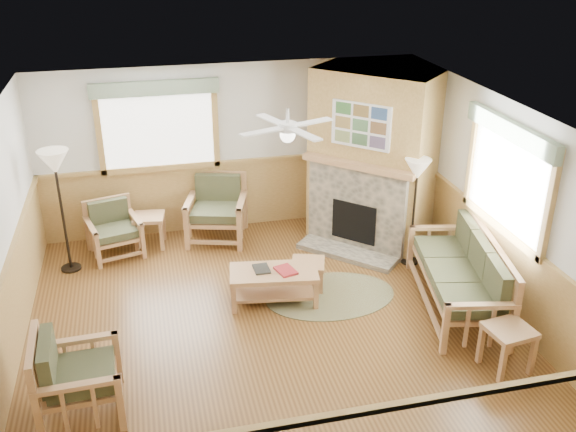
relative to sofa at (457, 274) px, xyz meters
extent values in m
cube|color=brown|center=(-2.46, 0.15, -0.49)|extent=(6.00, 6.00, 0.01)
cube|color=white|center=(-2.46, 0.15, 2.21)|extent=(6.00, 6.00, 0.01)
cube|color=silver|center=(-2.46, 3.15, 0.86)|extent=(6.00, 0.02, 2.70)
cube|color=silver|center=(-2.46, -2.85, 0.86)|extent=(6.00, 0.02, 2.70)
cube|color=silver|center=(0.54, 0.15, 0.86)|extent=(0.02, 6.00, 2.70)
cylinder|color=brown|center=(-1.53, 0.61, -0.48)|extent=(2.30, 2.30, 0.01)
cube|color=maroon|center=(-2.15, 0.61, 0.00)|extent=(0.29, 0.35, 0.03)
cube|color=black|center=(-2.45, 0.73, 0.00)|extent=(0.21, 0.28, 0.03)
camera|label=1|loc=(-3.81, -6.52, 4.17)|focal=40.00mm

